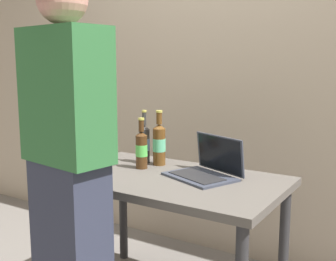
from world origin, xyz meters
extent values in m
cube|color=#56514C|center=(0.00, 0.00, 0.71)|extent=(1.22, 0.72, 0.04)
cylinder|color=#2D2D30|center=(-0.55, -0.30, 0.34)|extent=(0.05, 0.05, 0.69)
cylinder|color=#2D2D30|center=(-0.55, 0.30, 0.34)|extent=(0.05, 0.05, 0.69)
cylinder|color=#2D2D30|center=(0.55, 0.30, 0.34)|extent=(0.05, 0.05, 0.69)
cube|color=#383D4C|center=(0.16, 0.06, 0.74)|extent=(0.43, 0.37, 0.01)
cube|color=#232326|center=(0.15, 0.04, 0.74)|extent=(0.34, 0.25, 0.00)
cube|color=#383D4C|center=(0.21, 0.19, 0.84)|extent=(0.34, 0.16, 0.20)
cube|color=black|center=(0.21, 0.19, 0.84)|extent=(0.31, 0.15, 0.19)
cylinder|color=#333333|center=(-0.29, 0.19, 0.83)|extent=(0.06, 0.06, 0.21)
cone|color=#333333|center=(-0.29, 0.19, 0.95)|extent=(0.06, 0.06, 0.02)
cylinder|color=#333333|center=(-0.29, 0.19, 1.00)|extent=(0.03, 0.03, 0.08)
cylinder|color=#BFB74C|center=(-0.29, 0.19, 1.05)|extent=(0.03, 0.03, 0.01)
cylinder|color=#6D87C2|center=(-0.29, 0.19, 0.84)|extent=(0.07, 0.07, 0.07)
cylinder|color=brown|center=(-0.19, 0.19, 0.84)|extent=(0.07, 0.07, 0.22)
cone|color=brown|center=(-0.19, 0.19, 0.96)|extent=(0.07, 0.07, 0.03)
cylinder|color=brown|center=(-0.19, 0.19, 1.01)|extent=(0.03, 0.03, 0.07)
cylinder|color=#BFB74C|center=(-0.19, 0.19, 1.05)|extent=(0.04, 0.04, 0.01)
cylinder|color=#61C592|center=(-0.19, 0.19, 0.85)|extent=(0.08, 0.08, 0.08)
cylinder|color=#472B14|center=(-0.22, 0.07, 0.83)|extent=(0.07, 0.07, 0.19)
cone|color=#472B14|center=(-0.22, 0.07, 0.93)|extent=(0.07, 0.07, 0.02)
cylinder|color=#472B14|center=(-0.22, 0.07, 0.98)|extent=(0.03, 0.03, 0.07)
cylinder|color=#BFB74C|center=(-0.22, 0.07, 1.02)|extent=(0.04, 0.04, 0.01)
cylinder|color=#55C54F|center=(-0.22, 0.07, 0.83)|extent=(0.07, 0.07, 0.07)
cube|color=#2D6B38|center=(-0.11, -0.62, 1.20)|extent=(0.42, 0.26, 0.55)
cube|color=tan|center=(0.00, 0.80, 1.30)|extent=(6.00, 0.10, 2.60)
camera|label=1|loc=(1.17, -1.86, 1.33)|focal=45.08mm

